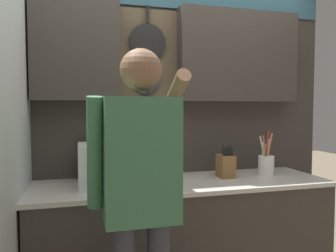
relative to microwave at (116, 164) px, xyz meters
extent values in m
cube|color=#38332D|center=(0.48, -0.04, -0.61)|extent=(2.12, 0.62, 0.87)
cube|color=beige|center=(0.48, -0.04, -0.16)|extent=(2.15, 0.65, 0.03)
cube|color=#38332D|center=(0.48, 0.29, 0.20)|extent=(2.72, 0.04, 2.48)
cube|color=#38332D|center=(-0.26, 0.19, 0.82)|extent=(0.63, 0.16, 0.74)
cube|color=#38332D|center=(1.03, 0.19, 0.82)|extent=(1.02, 0.16, 0.74)
cube|color=brown|center=(0.29, 0.26, 0.53)|extent=(0.47, 0.01, 1.27)
cylinder|color=black|center=(0.28, 0.23, 0.91)|extent=(0.29, 0.02, 0.29)
cube|color=black|center=(0.28, 0.23, 1.12)|extent=(0.02, 0.02, 0.14)
cylinder|color=#2D2D33|center=(0.26, 0.23, 0.61)|extent=(0.21, 0.02, 0.21)
cube|color=black|center=(0.26, 0.23, 0.78)|extent=(0.02, 0.02, 0.13)
cylinder|color=#B7B7BC|center=(0.28, 0.23, 0.31)|extent=(0.28, 0.02, 0.28)
cube|color=black|center=(0.28, 0.23, 0.51)|extent=(0.02, 0.02, 0.14)
cylinder|color=#2D2D33|center=(0.30, 0.23, 0.02)|extent=(0.30, 0.02, 0.30)
cube|color=black|center=(0.30, 0.23, 0.24)|extent=(0.02, 0.02, 0.14)
cylinder|color=silver|center=(0.16, 0.23, 0.16)|extent=(0.01, 0.01, 0.18)
ellipsoid|color=silver|center=(0.16, 0.23, 0.06)|extent=(0.04, 0.01, 0.04)
cylinder|color=red|center=(0.25, 0.23, 0.16)|extent=(0.01, 0.01, 0.18)
ellipsoid|color=red|center=(0.25, 0.23, 0.06)|extent=(0.04, 0.01, 0.04)
cylinder|color=silver|center=(0.33, 0.23, 0.15)|extent=(0.01, 0.01, 0.19)
ellipsoid|color=silver|center=(0.33, 0.23, 0.05)|extent=(0.04, 0.01, 0.04)
cylinder|color=black|center=(0.41, 0.23, 0.15)|extent=(0.01, 0.01, 0.20)
ellipsoid|color=black|center=(0.41, 0.23, 0.03)|extent=(0.05, 0.01, 0.04)
cube|color=silver|center=(-0.61, -0.43, 0.20)|extent=(0.04, 1.60, 2.48)
cube|color=silver|center=(0.00, 0.00, 0.00)|extent=(0.52, 0.37, 0.29)
cube|color=black|center=(-0.06, -0.19, 0.00)|extent=(0.28, 0.01, 0.18)
cube|color=#333338|center=(0.18, -0.19, 0.00)|extent=(0.11, 0.01, 0.22)
cube|color=brown|center=(0.84, 0.00, -0.06)|extent=(0.12, 0.15, 0.17)
cylinder|color=black|center=(0.81, -0.03, 0.07)|extent=(0.02, 0.03, 0.09)
cylinder|color=black|center=(0.82, -0.03, 0.06)|extent=(0.02, 0.03, 0.07)
cylinder|color=black|center=(0.84, -0.03, 0.06)|extent=(0.02, 0.03, 0.07)
cylinder|color=black|center=(0.85, -0.03, 0.06)|extent=(0.02, 0.02, 0.06)
cylinder|color=black|center=(0.86, -0.03, 0.07)|extent=(0.02, 0.03, 0.08)
cylinder|color=black|center=(0.88, -0.03, 0.06)|extent=(0.02, 0.02, 0.05)
cylinder|color=white|center=(1.20, 0.00, -0.07)|extent=(0.12, 0.12, 0.15)
cylinder|color=tan|center=(1.17, -0.01, 0.01)|extent=(0.03, 0.01, 0.19)
cylinder|color=black|center=(1.21, 0.01, 0.06)|extent=(0.03, 0.03, 0.29)
cylinder|color=tan|center=(1.20, -0.02, 0.06)|extent=(0.04, 0.07, 0.28)
cylinder|color=tan|center=(1.20, 0.03, 0.05)|extent=(0.04, 0.05, 0.26)
cylinder|color=red|center=(1.20, 0.00, 0.07)|extent=(0.05, 0.02, 0.30)
cylinder|color=silver|center=(1.20, 0.00, 0.03)|extent=(0.05, 0.02, 0.23)
cylinder|color=silver|center=(1.18, 0.01, 0.04)|extent=(0.06, 0.04, 0.25)
cylinder|color=silver|center=(1.18, 0.02, 0.02)|extent=(0.04, 0.05, 0.21)
cube|color=#3D704C|center=(0.06, -0.67, 0.13)|extent=(0.38, 0.22, 0.64)
sphere|color=brown|center=(0.06, -0.67, 0.59)|extent=(0.21, 0.21, 0.21)
cylinder|color=#3D704C|center=(-0.17, -0.65, 0.17)|extent=(0.08, 0.17, 0.57)
cylinder|color=brown|center=(0.29, -0.42, 0.43)|extent=(0.08, 0.53, 0.35)
camera|label=1|loc=(-0.24, -2.31, 0.39)|focal=35.00mm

